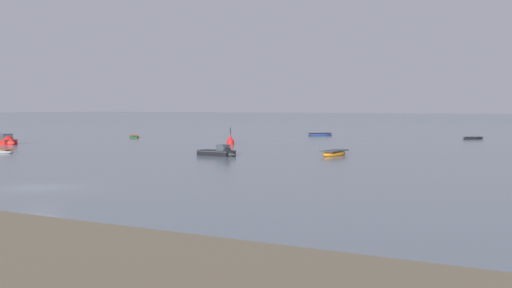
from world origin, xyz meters
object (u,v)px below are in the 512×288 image
object	(u,v)px
motorboat_moored_1	(5,142)
rowboat_moored_5	(334,153)
rowboat_moored_2	(320,135)
channel_buoy	(230,141)
motorboat_moored_2	(222,153)
rowboat_moored_0	(1,151)
rowboat_moored_3	(134,137)
rowboat_moored_1	(473,138)

from	to	relation	value
motorboat_moored_1	rowboat_moored_5	world-z (taller)	motorboat_moored_1
rowboat_moored_2	channel_buoy	size ratio (longest dim) A/B	1.66
motorboat_moored_2	channel_buoy	distance (m)	20.92
rowboat_moored_5	rowboat_moored_0	bearing A→B (deg)	112.56
rowboat_moored_3	rowboat_moored_5	size ratio (longest dim) A/B	0.78
rowboat_moored_0	rowboat_moored_3	bearing A→B (deg)	-66.16
rowboat_moored_2	rowboat_moored_1	bearing A→B (deg)	138.88
rowboat_moored_0	rowboat_moored_1	distance (m)	65.46
rowboat_moored_2	motorboat_moored_1	world-z (taller)	motorboat_moored_1
rowboat_moored_0	rowboat_moored_1	size ratio (longest dim) A/B	1.11
rowboat_moored_3	motorboat_moored_2	distance (m)	43.50
rowboat_moored_0	rowboat_moored_1	xyz separation A→B (m)	(30.83, 57.75, -0.01)
rowboat_moored_0	rowboat_moored_5	size ratio (longest dim) A/B	0.83
rowboat_moored_3	channel_buoy	xyz separation A→B (m)	(23.67, -8.16, 0.31)
rowboat_moored_1	motorboat_moored_1	bearing A→B (deg)	173.60
rowboat_moored_1	motorboat_moored_1	distance (m)	64.40
motorboat_moored_1	rowboat_moored_1	bearing A→B (deg)	52.84
motorboat_moored_1	rowboat_moored_2	bearing A→B (deg)	72.61
rowboat_moored_2	rowboat_moored_5	bearing A→B (deg)	76.16
rowboat_moored_0	rowboat_moored_3	world-z (taller)	rowboat_moored_0
motorboat_moored_1	rowboat_moored_5	distance (m)	44.26
rowboat_moored_0	rowboat_moored_3	xyz separation A→B (m)	(-13.29, 34.30, -0.01)
rowboat_moored_5	channel_buoy	world-z (taller)	channel_buoy
rowboat_moored_1	motorboat_moored_2	size ratio (longest dim) A/B	0.76
rowboat_moored_1	rowboat_moored_5	xyz separation A→B (m)	(-0.36, -42.35, 0.05)
rowboat_moored_1	motorboat_moored_1	size ratio (longest dim) A/B	0.63
rowboat_moored_3	rowboat_moored_5	xyz separation A→B (m)	(43.77, -18.90, 0.04)
motorboat_moored_2	channel_buoy	size ratio (longest dim) A/B	1.91
motorboat_moored_2	rowboat_moored_1	bearing A→B (deg)	82.09
rowboat_moored_3	rowboat_moored_2	bearing A→B (deg)	-98.29
channel_buoy	rowboat_moored_5	bearing A→B (deg)	-28.13
rowboat_moored_1	motorboat_moored_2	world-z (taller)	motorboat_moored_2
rowboat_moored_1	rowboat_moored_2	size ratio (longest dim) A/B	0.88
motorboat_moored_1	rowboat_moored_0	bearing A→B (deg)	-32.86
rowboat_moored_2	channel_buoy	xyz separation A→B (m)	(3.93, -30.30, 0.29)
rowboat_moored_3	motorboat_moored_1	world-z (taller)	motorboat_moored_1
rowboat_moored_0	rowboat_moored_2	size ratio (longest dim) A/B	0.97
rowboat_moored_2	motorboat_moored_2	size ratio (longest dim) A/B	0.87
motorboat_moored_1	rowboat_moored_5	size ratio (longest dim) A/B	1.19
rowboat_moored_3	motorboat_moored_2	size ratio (longest dim) A/B	0.80
motorboat_moored_1	rowboat_moored_5	xyz separation A→B (m)	(44.05, 4.28, -0.11)
motorboat_moored_2	rowboat_moored_3	bearing A→B (deg)	146.32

